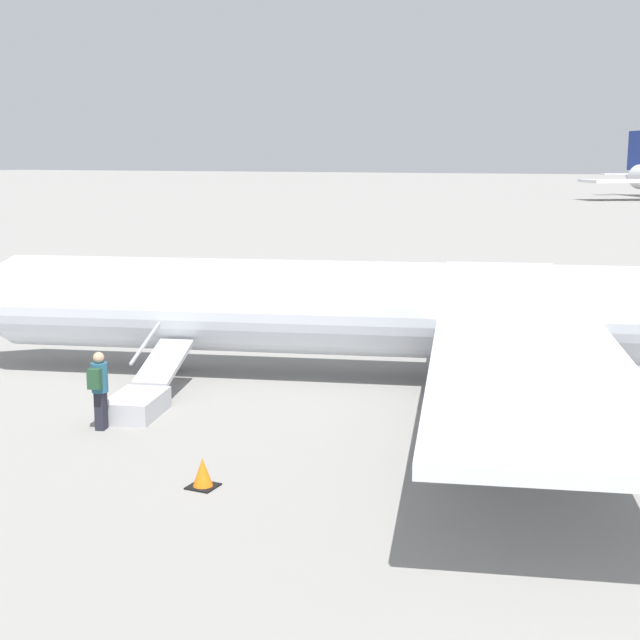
% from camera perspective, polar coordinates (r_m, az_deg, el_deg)
% --- Properties ---
extents(ground_plane, '(600.00, 600.00, 0.00)m').
position_cam_1_polar(ground_plane, '(23.87, 9.28, -4.05)').
color(ground_plane, gray).
extents(airplane_main, '(30.54, 23.75, 6.59)m').
position_cam_1_polar(airplane_main, '(23.49, 11.69, 0.54)').
color(airplane_main, silver).
rests_on(airplane_main, ground).
extents(boarding_stairs, '(2.10, 4.14, 1.66)m').
position_cam_1_polar(boarding_stairs, '(21.41, -11.32, -4.78)').
color(boarding_stairs, '#B2B2B7').
rests_on(boarding_stairs, ground).
extents(passenger, '(0.41, 0.56, 1.74)m').
position_cam_1_polar(passenger, '(20.00, -13.95, -4.09)').
color(passenger, '#23232D').
rests_on(passenger, ground).
extents(traffic_cone_near_stairs, '(0.50, 0.50, 0.55)m').
position_cam_1_polar(traffic_cone_near_stairs, '(16.48, -7.51, -9.73)').
color(traffic_cone_near_stairs, black).
rests_on(traffic_cone_near_stairs, ground).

